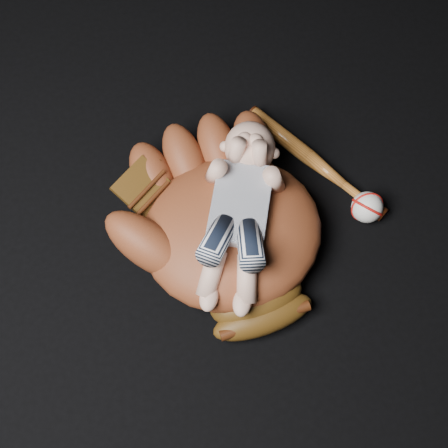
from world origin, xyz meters
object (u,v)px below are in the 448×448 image
at_px(baseball_glove, 232,228).
at_px(baseball, 367,207).
at_px(newborn_baby, 238,217).
at_px(baseball_bat, 316,163).

distance_m(baseball_glove, baseball, 0.30).
distance_m(newborn_baby, baseball_bat, 0.29).
xyz_separation_m(newborn_baby, baseball, (0.29, 0.05, -0.11)).
bearing_deg(baseball, baseball_bat, 124.45).
relative_size(baseball_glove, baseball_bat, 1.36).
distance_m(baseball_bat, baseball, 0.16).
height_order(newborn_baby, baseball_bat, newborn_baby).
xyz_separation_m(baseball_glove, newborn_baby, (0.01, -0.00, 0.06)).
bearing_deg(newborn_baby, baseball, 23.80).
relative_size(baseball_glove, baseball, 7.74).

